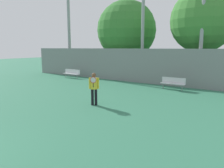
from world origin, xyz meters
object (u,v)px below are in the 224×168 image
light_pole_far_right (143,18)px  light_pole_center_back (69,24)px  tennis_player (94,87)px  tree_green_tall (202,21)px  light_pole_near_left (203,17)px  bench_adjacent_court (72,73)px  bench_courtside_near (173,82)px  tree_green_broad (126,30)px

light_pole_far_right → light_pole_center_back: bearing=179.4°
tennis_player → tree_green_tall: 11.65m
light_pole_far_right → light_pole_center_back: size_ratio=0.95×
light_pole_far_right → light_pole_near_left: bearing=1.3°
bench_adjacent_court → tree_green_tall: tree_green_tall is taller
tennis_player → light_pole_center_back: light_pole_center_back is taller
bench_adjacent_court → light_pole_center_back: light_pole_center_back is taller
light_pole_far_right → tree_green_tall: (4.14, 2.32, -0.23)m
tennis_player → bench_adjacent_court: (-8.36, 6.53, -0.43)m
bench_adjacent_court → light_pole_near_left: 12.39m
bench_courtside_near → tree_green_tall: size_ratio=0.22×
light_pole_center_back → tree_green_broad: size_ratio=1.26×
light_pole_near_left → tree_green_broad: size_ratio=1.13×
bench_courtside_near → tree_green_tall: 6.16m
tennis_player → tree_green_broad: bearing=81.3°
tennis_player → bench_courtside_near: tennis_player is taller
light_pole_far_right → bench_courtside_near: bearing=-27.2°
light_pole_center_back → tennis_player: bearing=-38.6°
tennis_player → light_pole_center_back: bearing=108.5°
light_pole_near_left → light_pole_far_right: size_ratio=0.95×
bench_adjacent_court → light_pole_center_back: size_ratio=0.20×
bench_courtside_near → light_pole_far_right: 6.14m
bench_courtside_near → light_pole_near_left: 5.08m
light_pole_near_left → bench_adjacent_court: bearing=-170.7°
bench_adjacent_court → light_pole_far_right: size_ratio=0.22×
tennis_player → tree_green_broad: size_ratio=0.22×
bench_courtside_near → tree_green_broad: tree_green_broad is taller
bench_adjacent_court → tree_green_broad: bearing=52.7°
bench_courtside_near → light_pole_far_right: size_ratio=0.19×
tree_green_tall → tree_green_broad: size_ratio=1.00×
light_pole_far_right → light_pole_center_back: (-8.84, 0.10, 0.07)m
bench_courtside_near → light_pole_near_left: size_ratio=0.20×
tennis_player → bench_adjacent_court: tennis_player is taller
bench_adjacent_court → light_pole_center_back: bearing=139.2°
tree_green_tall → tree_green_broad: tree_green_broad is taller
bench_courtside_near → bench_adjacent_court: bearing=180.0°
bench_courtside_near → light_pole_center_back: 13.32m
bench_adjacent_court → light_pole_center_back: 5.62m
light_pole_near_left → tree_green_tall: light_pole_near_left is taller
tree_green_broad → bench_courtside_near: bearing=-33.8°
light_pole_far_right → tree_green_tall: 4.75m
bench_courtside_near → light_pole_near_left: bearing=56.0°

